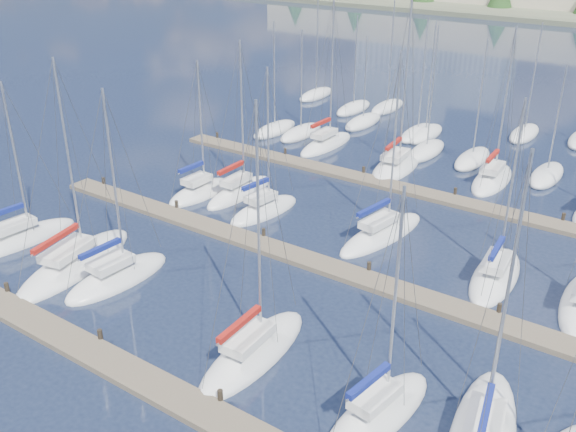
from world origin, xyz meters
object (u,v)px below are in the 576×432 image
Objects in this scene: sailboat_a at (22,239)px; sailboat_k at (382,234)px; sailboat_c at (118,277)px; sailboat_e at (378,413)px; sailboat_b at (75,263)px; sailboat_d at (253,352)px; sailboat_i at (240,192)px; sailboat_l at (495,276)px; sailboat_j at (264,210)px; sailboat_o at (396,166)px; sailboat_p at (492,179)px; sailboat_n at (326,144)px; sailboat_h at (200,192)px.

sailboat_k is (19.57, 14.43, 0.01)m from sailboat_a.
sailboat_c is 18.33m from sailboat_e.
sailboat_d reaches higher than sailboat_b.
sailboat_i is 25.66m from sailboat_e.
sailboat_d is (11.16, -1.12, 0.00)m from sailboat_c.
sailboat_j is at bearing 176.27° from sailboat_l.
sailboat_o reaches higher than sailboat_a.
sailboat_o reaches higher than sailboat_k.
sailboat_n is at bearing 177.87° from sailboat_p.
sailboat_b reaches higher than sailboat_e.
sailboat_d reaches higher than sailboat_i.
sailboat_c is 11.21m from sailboat_d.
sailboat_h is (-6.13, -0.14, -0.00)m from sailboat_j.
sailboat_b is at bearing -171.48° from sailboat_c.
sailboat_l is 1.03× the size of sailboat_j.
sailboat_p is (7.82, 1.72, -0.00)m from sailboat_o.
sailboat_b is at bearing -96.44° from sailboat_i.
sailboat_o is at bearing 98.92° from sailboat_d.
sailboat_h is at bearing 82.75° from sailboat_b.
sailboat_d is (5.59, -27.54, -0.00)m from sailboat_o.
sailboat_a is at bearing -175.18° from sailboat_c.
sailboat_n reaches higher than sailboat_d.
sailboat_l is 23.23m from sailboat_h.
sailboat_i is 1.13× the size of sailboat_h.
sailboat_i is 13.60m from sailboat_n.
sailboat_h is (-22.84, 13.94, -0.01)m from sailboat_e.
sailboat_l is 8.27m from sailboat_k.
sailboat_d is at bearing -174.09° from sailboat_e.
sailboat_d is at bearing -50.18° from sailboat_i.
sailboat_c is at bearing -89.66° from sailboat_j.
sailboat_k is at bearing 124.85° from sailboat_e.
sailboat_b is 14.67m from sailboat_d.
sailboat_i is 1.07× the size of sailboat_l.
sailboat_o reaches higher than sailboat_l.
sailboat_a is 0.85× the size of sailboat_b.
sailboat_c reaches higher than sailboat_j.
sailboat_n reaches higher than sailboat_l.
sailboat_l is at bearing 96.67° from sailboat_e.
sailboat_l is 25.90m from sailboat_b.
sailboat_l is 17.09m from sailboat_j.
sailboat_n is 1.24× the size of sailboat_a.
sailboat_b is at bearing -83.13° from sailboat_h.
sailboat_j is at bearing 55.60° from sailboat_a.
sailboat_b reaches higher than sailboat_l.
sailboat_d is at bearing -63.69° from sailboat_n.
sailboat_c is at bearing -82.66° from sailboat_i.
sailboat_h is (-23.22, -0.56, 0.00)m from sailboat_l.
sailboat_o is 13.19m from sailboat_k.
sailboat_o is 14.31m from sailboat_j.
sailboat_b is 33.10m from sailboat_p.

